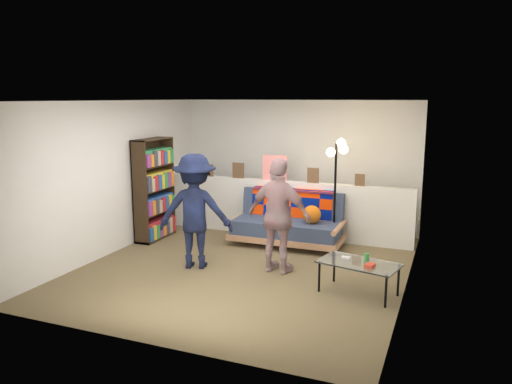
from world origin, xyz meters
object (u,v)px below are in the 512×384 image
futon_sofa (289,223)px  floor_lamp (337,171)px  person_left (195,211)px  bookshelf (154,192)px  person_right (279,216)px  coffee_table (359,265)px

futon_sofa → floor_lamp: size_ratio=1.04×
futon_sofa → person_left: (-0.91, -1.56, 0.46)m
futon_sofa → bookshelf: bookshelf is taller
bookshelf → person_left: 1.74m
person_right → floor_lamp: bearing=-98.9°
bookshelf → coffee_table: bookshelf is taller
futon_sofa → coffee_table: futon_sofa is taller
person_left → person_right: 1.23m
coffee_table → person_right: bearing=162.3°
bookshelf → person_right: size_ratio=1.08×
person_left → person_right: bearing=173.0°
bookshelf → floor_lamp: floor_lamp is taller
person_left → bookshelf: bearing=-54.7°
futon_sofa → floor_lamp: bearing=8.7°
floor_lamp → bookshelf: bearing=-168.5°
futon_sofa → person_right: 1.44m
floor_lamp → person_right: (-0.48, -1.46, -0.46)m
person_right → futon_sofa: bearing=-68.6°
floor_lamp → person_right: floor_lamp is taller
bookshelf → floor_lamp: 3.16m
coffee_table → person_right: person_right is taller
futon_sofa → person_right: (0.29, -1.34, 0.44)m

